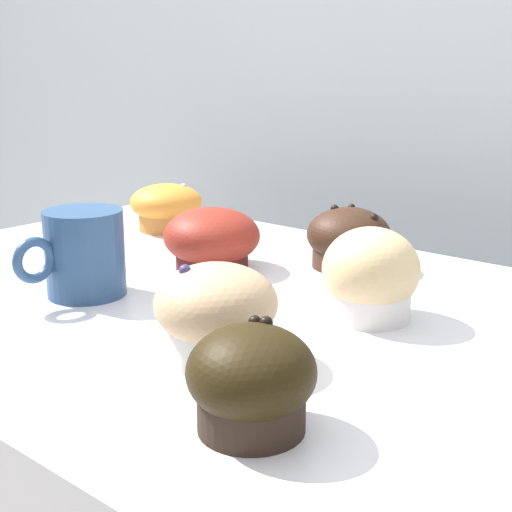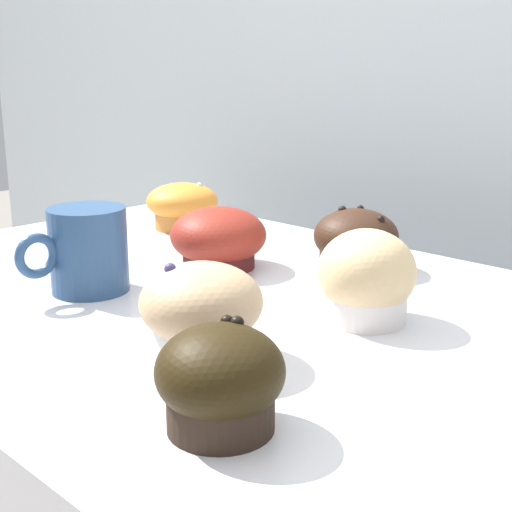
{
  "view_description": "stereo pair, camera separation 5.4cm",
  "coord_description": "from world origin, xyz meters",
  "px_view_note": "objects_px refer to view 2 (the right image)",
  "views": [
    {
      "loc": [
        0.49,
        -0.54,
        1.2
      ],
      "look_at": [
        0.01,
        0.03,
        1.0
      ],
      "focal_mm": 50.0,
      "sensor_mm": 36.0,
      "label": 1
    },
    {
      "loc": [
        0.53,
        -0.5,
        1.2
      ],
      "look_at": [
        0.01,
        0.03,
        1.0
      ],
      "focal_mm": 50.0,
      "sensor_mm": 36.0,
      "label": 2
    }
  ],
  "objects_px": {
    "muffin_front_center": "(220,380)",
    "muffin_front_left": "(366,279)",
    "muffin_front_right": "(182,205)",
    "coffee_cup": "(87,248)",
    "muffin_back_left": "(218,239)",
    "muffin_back_center": "(356,241)",
    "muffin_back_right": "(201,311)"
  },
  "relations": [
    {
      "from": "muffin_front_center",
      "to": "muffin_back_center",
      "type": "height_order",
      "value": "same"
    },
    {
      "from": "muffin_back_center",
      "to": "coffee_cup",
      "type": "xyz_separation_m",
      "value": [
        -0.16,
        -0.28,
        0.01
      ]
    },
    {
      "from": "muffin_back_left",
      "to": "muffin_back_right",
      "type": "distance_m",
      "value": 0.28
    },
    {
      "from": "coffee_cup",
      "to": "muffin_back_center",
      "type": "bearing_deg",
      "value": 60.39
    },
    {
      "from": "coffee_cup",
      "to": "muffin_front_right",
      "type": "bearing_deg",
      "value": 121.03
    },
    {
      "from": "muffin_front_left",
      "to": "muffin_back_center",
      "type": "height_order",
      "value": "muffin_front_left"
    },
    {
      "from": "muffin_back_right",
      "to": "muffin_front_right",
      "type": "relative_size",
      "value": 0.96
    },
    {
      "from": "muffin_front_center",
      "to": "muffin_front_left",
      "type": "relative_size",
      "value": 0.94
    },
    {
      "from": "muffin_front_center",
      "to": "muffin_back_center",
      "type": "relative_size",
      "value": 0.87
    },
    {
      "from": "muffin_back_left",
      "to": "muffin_back_center",
      "type": "xyz_separation_m",
      "value": [
        0.13,
        0.11,
        -0.0
      ]
    },
    {
      "from": "muffin_front_left",
      "to": "coffee_cup",
      "type": "bearing_deg",
      "value": -153.59
    },
    {
      "from": "muffin_back_left",
      "to": "muffin_back_right",
      "type": "bearing_deg",
      "value": -45.69
    },
    {
      "from": "muffin_front_center",
      "to": "muffin_back_right",
      "type": "distance_m",
      "value": 0.12
    },
    {
      "from": "muffin_front_center",
      "to": "coffee_cup",
      "type": "distance_m",
      "value": 0.35
    },
    {
      "from": "muffin_front_left",
      "to": "muffin_front_right",
      "type": "relative_size",
      "value": 0.88
    },
    {
      "from": "muffin_back_center",
      "to": "muffin_front_right",
      "type": "bearing_deg",
      "value": -179.24
    },
    {
      "from": "muffin_back_left",
      "to": "muffin_front_center",
      "type": "bearing_deg",
      "value": -42.6
    },
    {
      "from": "muffin_front_center",
      "to": "muffin_back_center",
      "type": "bearing_deg",
      "value": 114.1
    },
    {
      "from": "muffin_front_center",
      "to": "muffin_front_right",
      "type": "relative_size",
      "value": 0.83
    },
    {
      "from": "muffin_back_center",
      "to": "muffin_back_left",
      "type": "bearing_deg",
      "value": -137.86
    },
    {
      "from": "muffin_back_left",
      "to": "muffin_back_center",
      "type": "height_order",
      "value": "muffin_back_center"
    },
    {
      "from": "muffin_front_center",
      "to": "muffin_back_right",
      "type": "xyz_separation_m",
      "value": [
        -0.1,
        0.07,
        0.01
      ]
    },
    {
      "from": "muffin_front_center",
      "to": "muffin_front_right",
      "type": "height_order",
      "value": "muffin_front_center"
    },
    {
      "from": "muffin_front_right",
      "to": "muffin_back_center",
      "type": "bearing_deg",
      "value": 0.76
    },
    {
      "from": "muffin_back_center",
      "to": "muffin_front_left",
      "type": "bearing_deg",
      "value": -50.34
    },
    {
      "from": "muffin_front_left",
      "to": "coffee_cup",
      "type": "relative_size",
      "value": 0.74
    },
    {
      "from": "muffin_back_right",
      "to": "muffin_front_left",
      "type": "relative_size",
      "value": 1.09
    },
    {
      "from": "muffin_front_left",
      "to": "muffin_front_right",
      "type": "distance_m",
      "value": 0.46
    },
    {
      "from": "muffin_front_center",
      "to": "muffin_back_right",
      "type": "relative_size",
      "value": 0.86
    },
    {
      "from": "muffin_front_left",
      "to": "coffee_cup",
      "type": "xyz_separation_m",
      "value": [
        -0.28,
        -0.14,
        0.01
      ]
    },
    {
      "from": "muffin_back_left",
      "to": "muffin_front_right",
      "type": "bearing_deg",
      "value": 151.25
    },
    {
      "from": "muffin_back_left",
      "to": "muffin_back_center",
      "type": "bearing_deg",
      "value": 42.14
    }
  ]
}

